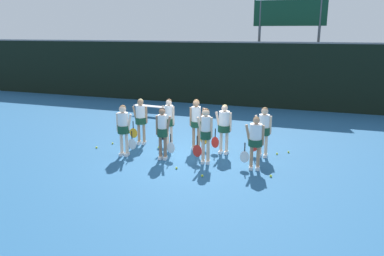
{
  "coord_description": "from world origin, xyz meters",
  "views": [
    {
      "loc": [
        3.91,
        -11.06,
        3.97
      ],
      "look_at": [
        0.03,
        0.08,
        0.91
      ],
      "focal_mm": 35.0,
      "sensor_mm": 36.0,
      "label": 1
    }
  ],
  "objects_px": {
    "player_5": "(169,119)",
    "bench_courtside": "(151,107)",
    "tennis_ball_5": "(202,176)",
    "player_3": "(255,139)",
    "tennis_ball_0": "(277,154)",
    "tennis_ball_2": "(221,144)",
    "tennis_ball_3": "(271,176)",
    "player_1": "(163,129)",
    "scoreboard": "(289,18)",
    "tennis_ball_4": "(288,152)",
    "player_4": "(141,117)",
    "player_2": "(206,131)",
    "player_6": "(196,120)",
    "player_7": "(224,125)",
    "tennis_ball_1": "(176,168)",
    "tennis_ball_9": "(159,147)",
    "player_8": "(264,128)",
    "player_0": "(124,126)",
    "tennis_ball_6": "(128,151)",
    "tennis_ball_8": "(113,143)",
    "tennis_ball_7": "(97,147)"
  },
  "relations": [
    {
      "from": "tennis_ball_3",
      "to": "tennis_ball_6",
      "type": "xyz_separation_m",
      "value": [
        -4.92,
        0.74,
        -0.0
      ]
    },
    {
      "from": "player_4",
      "to": "tennis_ball_3",
      "type": "distance_m",
      "value": 5.27
    },
    {
      "from": "tennis_ball_2",
      "to": "tennis_ball_3",
      "type": "height_order",
      "value": "tennis_ball_3"
    },
    {
      "from": "player_0",
      "to": "player_5",
      "type": "bearing_deg",
      "value": 46.06
    },
    {
      "from": "tennis_ball_3",
      "to": "tennis_ball_9",
      "type": "height_order",
      "value": "same"
    },
    {
      "from": "scoreboard",
      "to": "player_2",
      "type": "distance_m",
      "value": 11.74
    },
    {
      "from": "player_0",
      "to": "tennis_ball_6",
      "type": "relative_size",
      "value": 25.77
    },
    {
      "from": "tennis_ball_5",
      "to": "tennis_ball_9",
      "type": "relative_size",
      "value": 0.99
    },
    {
      "from": "tennis_ball_1",
      "to": "tennis_ball_4",
      "type": "relative_size",
      "value": 1.03
    },
    {
      "from": "tennis_ball_0",
      "to": "tennis_ball_4",
      "type": "xyz_separation_m",
      "value": [
        0.34,
        0.31,
        0.0
      ]
    },
    {
      "from": "player_0",
      "to": "tennis_ball_2",
      "type": "xyz_separation_m",
      "value": [
        2.71,
        2.11,
        -0.97
      ]
    },
    {
      "from": "tennis_ball_4",
      "to": "scoreboard",
      "type": "bearing_deg",
      "value": 96.61
    },
    {
      "from": "tennis_ball_5",
      "to": "player_3",
      "type": "bearing_deg",
      "value": 40.53
    },
    {
      "from": "scoreboard",
      "to": "player_4",
      "type": "distance_m",
      "value": 11.3
    },
    {
      "from": "player_3",
      "to": "tennis_ball_8",
      "type": "bearing_deg",
      "value": 164.12
    },
    {
      "from": "tennis_ball_1",
      "to": "tennis_ball_4",
      "type": "bearing_deg",
      "value": 41.45
    },
    {
      "from": "player_4",
      "to": "tennis_ball_6",
      "type": "distance_m",
      "value": 1.37
    },
    {
      "from": "player_0",
      "to": "player_5",
      "type": "distance_m",
      "value": 1.69
    },
    {
      "from": "bench_courtside",
      "to": "tennis_ball_0",
      "type": "height_order",
      "value": "bench_courtside"
    },
    {
      "from": "player_2",
      "to": "player_6",
      "type": "distance_m",
      "value": 1.44
    },
    {
      "from": "bench_courtside",
      "to": "player_1",
      "type": "xyz_separation_m",
      "value": [
        3.09,
        -5.67,
        0.57
      ]
    },
    {
      "from": "tennis_ball_9",
      "to": "player_3",
      "type": "bearing_deg",
      "value": -15.17
    },
    {
      "from": "bench_courtside",
      "to": "tennis_ball_4",
      "type": "relative_size",
      "value": 28.11
    },
    {
      "from": "bench_courtside",
      "to": "player_6",
      "type": "xyz_separation_m",
      "value": [
        3.76,
        -4.35,
        0.63
      ]
    },
    {
      "from": "player_8",
      "to": "tennis_ball_8",
      "type": "xyz_separation_m",
      "value": [
        -5.35,
        -0.41,
        -0.94
      ]
    },
    {
      "from": "player_2",
      "to": "tennis_ball_3",
      "type": "height_order",
      "value": "player_2"
    },
    {
      "from": "bench_courtside",
      "to": "tennis_ball_9",
      "type": "xyz_separation_m",
      "value": [
        2.49,
        -4.68,
        -0.38
      ]
    },
    {
      "from": "scoreboard",
      "to": "tennis_ball_8",
      "type": "xyz_separation_m",
      "value": [
        -5.06,
        -10.28,
        -4.61
      ]
    },
    {
      "from": "player_7",
      "to": "tennis_ball_6",
      "type": "height_order",
      "value": "player_7"
    },
    {
      "from": "tennis_ball_3",
      "to": "tennis_ball_6",
      "type": "distance_m",
      "value": 4.98
    },
    {
      "from": "scoreboard",
      "to": "tennis_ball_5",
      "type": "relative_size",
      "value": 84.22
    },
    {
      "from": "bench_courtside",
      "to": "tennis_ball_9",
      "type": "distance_m",
      "value": 5.32
    },
    {
      "from": "tennis_ball_3",
      "to": "tennis_ball_8",
      "type": "xyz_separation_m",
      "value": [
        -5.86,
        1.31,
        -0.0
      ]
    },
    {
      "from": "tennis_ball_1",
      "to": "bench_courtside",
      "type": "bearing_deg",
      "value": 120.93
    },
    {
      "from": "tennis_ball_5",
      "to": "tennis_ball_6",
      "type": "xyz_separation_m",
      "value": [
        -3.09,
        1.35,
        -0.0
      ]
    },
    {
      "from": "bench_courtside",
      "to": "tennis_ball_0",
      "type": "distance_m",
      "value": 7.65
    },
    {
      "from": "player_6",
      "to": "player_8",
      "type": "xyz_separation_m",
      "value": [
        2.29,
        -0.03,
        -0.07
      ]
    },
    {
      "from": "scoreboard",
      "to": "player_1",
      "type": "bearing_deg",
      "value": -103.49
    },
    {
      "from": "bench_courtside",
      "to": "player_3",
      "type": "xyz_separation_m",
      "value": [
        6.01,
        -5.63,
        0.53
      ]
    },
    {
      "from": "player_2",
      "to": "tennis_ball_7",
      "type": "distance_m",
      "value": 4.16
    },
    {
      "from": "bench_courtside",
      "to": "tennis_ball_2",
      "type": "xyz_separation_m",
      "value": [
        4.45,
        -3.64,
        -0.38
      ]
    },
    {
      "from": "player_5",
      "to": "bench_courtside",
      "type": "bearing_deg",
      "value": 130.88
    },
    {
      "from": "player_0",
      "to": "tennis_ball_4",
      "type": "distance_m",
      "value": 5.56
    },
    {
      "from": "tennis_ball_4",
      "to": "tennis_ball_5",
      "type": "bearing_deg",
      "value": -125.06
    },
    {
      "from": "player_1",
      "to": "scoreboard",
      "type": "bearing_deg",
      "value": 66.05
    },
    {
      "from": "player_8",
      "to": "tennis_ball_1",
      "type": "bearing_deg",
      "value": -138.02
    },
    {
      "from": "bench_courtside",
      "to": "player_3",
      "type": "height_order",
      "value": "player_3"
    },
    {
      "from": "player_3",
      "to": "player_4",
      "type": "bearing_deg",
      "value": 157.08
    },
    {
      "from": "player_4",
      "to": "tennis_ball_4",
      "type": "relative_size",
      "value": 25.36
    },
    {
      "from": "player_7",
      "to": "tennis_ball_1",
      "type": "relative_size",
      "value": 24.74
    }
  ]
}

